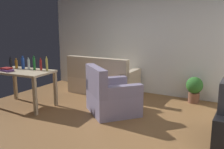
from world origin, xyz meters
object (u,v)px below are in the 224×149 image
Objects in this scene: potted_plant at (194,88)px; bottle_red at (41,65)px; bottle_squat at (47,64)px; armchair at (110,97)px; couch at (103,81)px; book_stack at (7,70)px; bottle_clear at (29,64)px; bottle_green at (34,64)px; bottle_dark at (11,63)px; bottle_amber at (16,64)px; bottle_blue at (23,63)px; desk at (23,76)px.

bottle_red is (-2.74, -1.76, 0.54)m from potted_plant.
bottle_squat is at bearing 10.25° from bottle_red.
armchair is at bearing -131.34° from potted_plant.
couch is 2.24m from book_stack.
bottle_clear is at bearing 59.53° from book_stack.
book_stack is at bearing -134.09° from bottle_green.
bottle_clear is (0.44, 0.09, -0.00)m from bottle_dark.
bottle_blue reaches higher than bottle_amber.
bottle_dark is 0.60m from bottle_green.
armchair reaches higher than potted_plant.
bottle_dark is (-0.45, 0.08, 0.22)m from desk.
potted_plant is at bearing -171.69° from couch.
couch is 1.92m from desk.
couch is 1.83m from bottle_clear.
bottle_blue is (-3.18, -1.83, 0.55)m from potted_plant.
bottle_squat reaches higher than bottle_blue.
armchair is at bearing 20.43° from book_stack.
potted_plant is (2.14, 0.31, 0.02)m from couch.
desk is 4.95× the size of bottle_red.
bottle_amber is 0.33m from book_stack.
bottle_squat reaches higher than bottle_amber.
couch is 1.30× the size of desk.
bottle_green reaches higher than desk.
bottle_squat is at bearing 72.00° from couch.
bottle_amber is 0.46m from bottle_green.
book_stack is at bearing -76.48° from bottle_amber.
desk is at bearing -127.80° from bottle_green.
couch is 1.93m from bottle_blue.
desk is 5.08× the size of bottle_dark.
bottle_green is at bearing 63.40° from couch.
bottle_red is (-0.60, -1.45, 0.56)m from couch.
desk is 0.38m from bottle_amber.
desk is 1.02× the size of armchair.
couch is 5.67× the size of bottle_squat.
bottle_dark is 0.37m from book_stack.
armchair is 1.59m from bottle_red.
potted_plant is 1.95× the size of bottle_green.
bottle_blue is at bearing 18.25° from bottle_amber.
bottle_clear reaches higher than book_stack.
bottle_green is 0.55m from book_stack.
bottle_squat is at bearing 9.87° from bottle_clear.
potted_plant is at bearing 33.72° from bottle_squat.
bottle_dark reaches higher than book_stack.
bottle_amber is at bearing 155.98° from desk.
book_stack is (-0.22, -0.38, -0.08)m from bottle_clear.
bottle_blue is (0.29, 0.08, 0.01)m from bottle_dark.
bottle_amber reaches higher than couch.
bottle_blue is 0.38m from book_stack.
bottle_red is (0.45, 0.07, -0.01)m from bottle_blue.
bottle_clear is at bearing 12.65° from bottle_amber.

